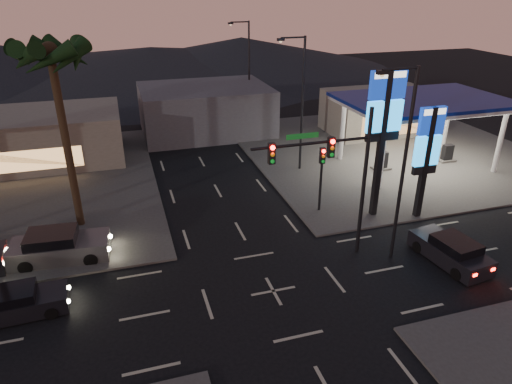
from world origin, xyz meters
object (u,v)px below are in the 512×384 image
object	(u,v)px
car_lane_a_front	(19,303)
pylon_sign_tall	(384,116)
suv_station	(451,251)
pylon_sign_short	(428,146)
traffic_signal_mast	(335,166)
car_lane_b_front	(59,247)
gas_station	(424,103)

from	to	relation	value
car_lane_a_front	pylon_sign_tall	bearing A→B (deg)	10.87
car_lane_a_front	suv_station	distance (m)	20.95
pylon_sign_short	traffic_signal_mast	distance (m)	7.69
traffic_signal_mast	suv_station	xyz separation A→B (m)	(5.87, -2.35, -4.55)
suv_station	pylon_sign_tall	bearing A→B (deg)	100.89
pylon_sign_tall	car_lane_b_front	distance (m)	19.22
pylon_sign_tall	pylon_sign_short	size ratio (longest dim) A/B	1.29
traffic_signal_mast	car_lane_b_front	world-z (taller)	traffic_signal_mast
car_lane_a_front	car_lane_b_front	distance (m)	4.39
pylon_sign_tall	pylon_sign_short	world-z (taller)	pylon_sign_tall
gas_station	pylon_sign_short	size ratio (longest dim) A/B	1.74
pylon_sign_short	car_lane_a_front	world-z (taller)	pylon_sign_short
gas_station	pylon_sign_tall	xyz separation A→B (m)	(-7.50, -6.50, 1.31)
gas_station	traffic_signal_mast	size ratio (longest dim) A/B	1.53
gas_station	suv_station	distance (m)	14.59
car_lane_a_front	suv_station	world-z (taller)	suv_station
pylon_sign_short	suv_station	bearing A→B (deg)	-105.76
car_lane_b_front	pylon_sign_tall	bearing A→B (deg)	-1.23
pylon_sign_tall	traffic_signal_mast	xyz separation A→B (m)	(-4.74, -3.51, -1.17)
car_lane_a_front	traffic_signal_mast	bearing A→B (deg)	1.05
suv_station	car_lane_b_front	bearing A→B (deg)	162.22
traffic_signal_mast	suv_station	distance (m)	7.79
gas_station	suv_station	bearing A→B (deg)	-117.27
car_lane_b_front	pylon_sign_short	bearing A→B (deg)	-3.82
suv_station	pylon_sign_short	bearing A→B (deg)	74.24
gas_station	pylon_sign_short	world-z (taller)	pylon_sign_short
gas_station	car_lane_b_front	bearing A→B (deg)	-166.72
traffic_signal_mast	gas_station	bearing A→B (deg)	39.28
pylon_sign_tall	car_lane_b_front	world-z (taller)	pylon_sign_tall
gas_station	pylon_sign_short	distance (m)	9.02
car_lane_b_front	suv_station	distance (m)	20.48
gas_station	traffic_signal_mast	xyz separation A→B (m)	(-12.24, -10.01, 0.15)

